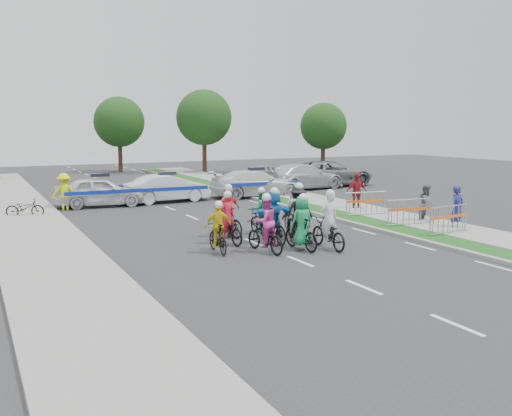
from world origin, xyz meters
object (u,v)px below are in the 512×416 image
rider_5 (273,220)px  tree_1 (204,118)px  rider_7 (294,215)px  parked_bike (25,208)px  rider_1 (301,228)px  civilian_suv (329,173)px  cone_0 (294,207)px  spectator_2 (357,192)px  rider_0 (328,229)px  spectator_1 (426,204)px  rider_3 (218,233)px  barrier_2 (366,205)px  police_car_2 (256,183)px  rider_8 (260,217)px  civilian_sedan (303,176)px  rider_9 (228,217)px  rider_4 (297,218)px  barrier_0 (448,221)px  police_car_1 (167,188)px  marshal_hiviz (64,192)px  tree_4 (119,122)px  spectator_0 (457,208)px  cone_1 (277,195)px  rider_6 (227,226)px  rider_2 (265,230)px  tree_2 (323,126)px

rider_5 → tree_1: tree_1 is taller
rider_7 → parked_bike: size_ratio=1.12×
rider_1 → civilian_suv: 19.47m
civilian_suv → cone_0: size_ratio=8.50×
spectator_2 → rider_0: bearing=-126.0°
spectator_1 → cone_0: bearing=105.7°
rider_3 → parked_bike: (-4.73, 10.12, -0.23)m
rider_0 → barrier_2: (4.99, 4.48, -0.08)m
rider_5 → police_car_2: size_ratio=0.37×
rider_8 → civilian_suv: size_ratio=0.29×
civilian_sedan → spectator_1: civilian_sedan is taller
rider_9 → tree_1: tree_1 is taller
rider_0 → rider_8: size_ratio=1.12×
cone_0 → rider_4: bearing=-119.5°
tree_1 → barrier_0: bearing=-94.5°
spectator_1 → barrier_2: 2.59m
police_car_1 → tree_1: 18.23m
spectator_1 → police_car_2: bearing=78.2°
marshal_hiviz → tree_4: size_ratio=0.27×
spectator_2 → cone_0: spectator_2 is taller
rider_8 → spectator_0: rider_8 is taller
civilian_suv → spectator_1: size_ratio=3.80×
barrier_0 → rider_9: bearing=153.5°
spectator_1 → civilian_suv: bearing=47.8°
marshal_hiviz → cone_1: size_ratio=2.46×
police_car_2 → spectator_0: spectator_0 is taller
tree_1 → cone_0: bearing=-101.7°
rider_6 → tree_4: 31.16m
rider_8 → cone_1: (4.94, 7.63, -0.31)m
police_car_2 → barrier_2: police_car_2 is taller
rider_5 → spectator_2: bearing=-145.7°
civilian_sedan → barrier_0: size_ratio=2.72×
spectator_0 → tree_4: (-4.94, 32.35, 3.33)m
spectator_0 → rider_2: bearing=171.8°
rider_4 → rider_6: rider_4 is taller
marshal_hiviz → spectator_0: bearing=138.2°
rider_5 → marshal_hiviz: size_ratio=1.11×
rider_6 → tree_4: tree_4 is taller
rider_7 → rider_3: bearing=29.9°
spectator_2 → tree_4: 27.22m
barrier_0 → tree_2: 27.76m
parked_bike → rider_4: bearing=-121.3°
spectator_1 → spectator_2: bearing=73.2°
police_car_1 → parked_bike: size_ratio=2.69×
civilian_sedan → spectator_0: bearing=164.6°
cone_0 → cone_1: (1.44, 4.13, 0.00)m
rider_2 → rider_8: size_ratio=1.10×
rider_1 → tree_4: (2.17, 32.68, 3.47)m
rider_3 → civilian_suv: rider_3 is taller
rider_4 → police_car_2: 12.06m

